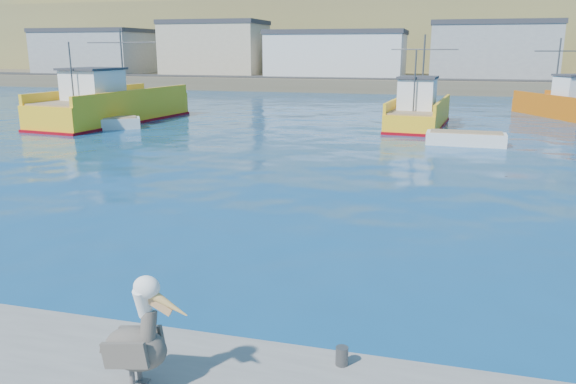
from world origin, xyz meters
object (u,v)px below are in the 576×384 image
(trawler_yellow_a, at_px, (111,107))
(pelican, at_px, (138,340))
(boat_orange, at_px, (563,104))
(trawler_yellow_b, at_px, (418,113))
(skiff_mid, at_px, (466,140))
(skiff_left, at_px, (106,124))

(trawler_yellow_a, distance_m, pelican, 35.82)
(trawler_yellow_a, distance_m, boat_orange, 35.05)
(trawler_yellow_a, bearing_deg, trawler_yellow_b, 8.92)
(trawler_yellow_a, distance_m, skiff_mid, 25.14)
(trawler_yellow_a, bearing_deg, skiff_left, -63.82)
(trawler_yellow_b, bearing_deg, pelican, -94.23)
(trawler_yellow_a, xyz_separation_m, trawler_yellow_b, (21.91, 3.44, -0.21))
(skiff_left, relative_size, pelican, 2.62)
(skiff_left, bearing_deg, boat_orange, 26.83)
(skiff_left, bearing_deg, skiff_mid, -1.00)
(trawler_yellow_a, distance_m, trawler_yellow_b, 22.18)
(trawler_yellow_b, distance_m, pelican, 33.62)
(trawler_yellow_b, height_order, boat_orange, trawler_yellow_b)
(trawler_yellow_b, bearing_deg, skiff_mid, -67.30)
(skiff_left, distance_m, pelican, 32.27)
(skiff_left, bearing_deg, trawler_yellow_b, 18.13)
(trawler_yellow_b, xyz_separation_m, pelican, (-2.48, -33.53, 0.29))
(trawler_yellow_b, xyz_separation_m, boat_orange, (10.82, 9.10, 0.08))
(trawler_yellow_b, bearing_deg, boat_orange, 40.06)
(trawler_yellow_b, height_order, skiff_left, trawler_yellow_b)
(trawler_yellow_b, bearing_deg, trawler_yellow_a, -171.08)
(skiff_mid, bearing_deg, boat_orange, 64.05)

